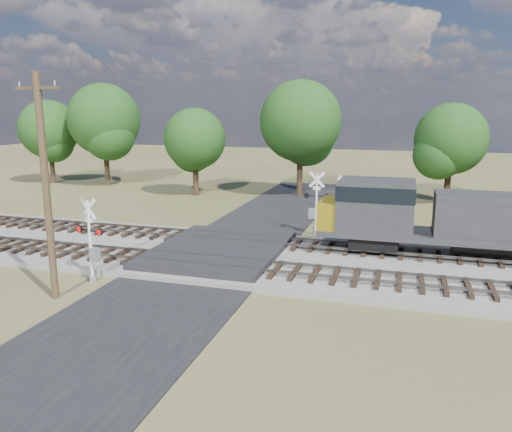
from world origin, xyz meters
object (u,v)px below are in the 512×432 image
(utility_pole, at_px, (46,183))
(equipment_shed, at_px, (375,208))
(crossing_signal_near, at_px, (92,248))
(crossing_signal_far, at_px, (315,209))

(utility_pole, relative_size, equipment_shed, 1.85)
(crossing_signal_near, distance_m, equipment_shed, 19.75)
(utility_pole, bearing_deg, equipment_shed, 61.26)
(crossing_signal_far, bearing_deg, crossing_signal_near, 55.73)
(crossing_signal_near, distance_m, crossing_signal_far, 15.17)
(crossing_signal_near, height_order, crossing_signal_far, crossing_signal_far)
(utility_pole, distance_m, equipment_shed, 22.16)
(crossing_signal_far, xyz_separation_m, utility_pole, (-9.07, -14.78, 3.42))
(crossing_signal_far, height_order, utility_pole, utility_pole)
(crossing_signal_near, xyz_separation_m, utility_pole, (-0.40, -2.33, 3.46))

